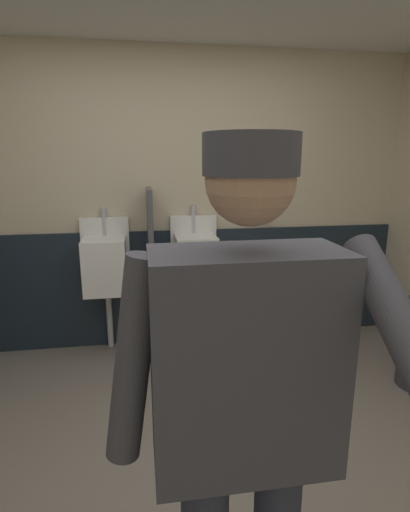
{
  "coord_description": "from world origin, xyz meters",
  "views": [
    {
      "loc": [
        -0.24,
        -1.67,
        1.63
      ],
      "look_at": [
        0.01,
        -0.13,
        1.25
      ],
      "focal_mm": 28.11,
      "sensor_mm": 36.0,
      "label": 1
    }
  ],
  "objects_px": {
    "urinal_left": "(105,265)",
    "soap_dispenser": "(265,208)",
    "person": "(245,398)",
    "urinal_middle": "(195,261)"
  },
  "relations": [
    {
      "from": "urinal_left",
      "to": "soap_dispenser",
      "type": "distance_m",
      "value": 1.45
    },
    {
      "from": "urinal_left",
      "to": "person",
      "type": "bearing_deg",
      "value": -76.46
    },
    {
      "from": "urinal_middle",
      "to": "person",
      "type": "bearing_deg",
      "value": -94.53
    },
    {
      "from": "urinal_left",
      "to": "urinal_middle",
      "type": "distance_m",
      "value": 0.75
    },
    {
      "from": "person",
      "to": "soap_dispenser",
      "type": "relative_size",
      "value": 9.39
    },
    {
      "from": "soap_dispenser",
      "to": "urinal_left",
      "type": "bearing_deg",
      "value": -175.07
    },
    {
      "from": "urinal_left",
      "to": "person",
      "type": "xyz_separation_m",
      "value": [
        0.56,
        -2.34,
        0.22
      ]
    },
    {
      "from": "urinal_left",
      "to": "soap_dispenser",
      "type": "bearing_deg",
      "value": 4.93
    },
    {
      "from": "urinal_left",
      "to": "soap_dispenser",
      "type": "relative_size",
      "value": 6.89
    },
    {
      "from": "urinal_middle",
      "to": "person",
      "type": "height_order",
      "value": "person"
    }
  ]
}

